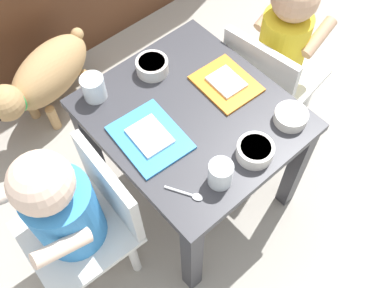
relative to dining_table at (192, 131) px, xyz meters
name	(u,v)px	position (x,y,z in m)	size (l,w,h in m)	color
ground_plane	(192,188)	(0.00, 0.00, -0.37)	(7.00, 7.00, 0.00)	#9E998E
dining_table	(192,131)	(0.00, 0.00, 0.00)	(0.50, 0.55, 0.46)	#333338
seated_child_left	(67,210)	(-0.41, 0.01, 0.04)	(0.29, 0.29, 0.65)	silver
seated_child_right	(281,46)	(0.41, 0.03, 0.04)	(0.31, 0.31, 0.66)	silver
dog	(44,76)	(-0.17, 0.63, -0.18)	(0.48, 0.29, 0.30)	tan
food_tray_left	(150,137)	(-0.14, 0.01, 0.09)	(0.17, 0.21, 0.02)	#388CD8
food_tray_right	(226,83)	(0.14, 0.01, 0.09)	(0.15, 0.18, 0.02)	orange
water_cup_left	(220,175)	(-0.09, -0.20, 0.12)	(0.06, 0.06, 0.07)	white
water_cup_right	(94,89)	(-0.16, 0.22, 0.12)	(0.07, 0.07, 0.07)	white
cereal_bowl_right_side	(152,66)	(0.01, 0.19, 0.11)	(0.09, 0.09, 0.04)	silver
veggie_bowl_far	(291,116)	(0.18, -0.19, 0.11)	(0.09, 0.09, 0.03)	silver
veggie_bowl_near	(255,151)	(0.03, -0.21, 0.11)	(0.10, 0.10, 0.04)	silver
spoon_by_left_tray	(188,194)	(-0.17, -0.18, 0.09)	(0.06, 0.09, 0.01)	silver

